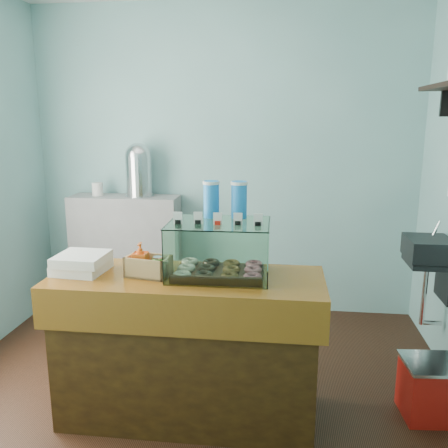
# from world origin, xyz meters

# --- Properties ---
(ground) EXTENTS (3.50, 3.50, 0.00)m
(ground) POSITION_xyz_m (0.00, 0.00, 0.00)
(ground) COLOR black
(ground) RESTS_ON ground
(room_shell) EXTENTS (3.54, 3.04, 2.82)m
(room_shell) POSITION_xyz_m (0.03, 0.01, 1.71)
(room_shell) COLOR #70A2A3
(room_shell) RESTS_ON ground
(counter) EXTENTS (1.60, 0.60, 0.90)m
(counter) POSITION_xyz_m (0.00, -0.25, 0.46)
(counter) COLOR #44290D
(counter) RESTS_ON ground
(back_shelf) EXTENTS (1.00, 0.32, 1.10)m
(back_shelf) POSITION_xyz_m (-0.90, 1.32, 0.55)
(back_shelf) COLOR gray
(back_shelf) RESTS_ON ground
(display_case) EXTENTS (0.59, 0.44, 0.54)m
(display_case) POSITION_xyz_m (0.19, -0.17, 1.08)
(display_case) COLOR black
(display_case) RESTS_ON counter
(condiment_crate) EXTENTS (0.27, 0.20, 0.20)m
(condiment_crate) POSITION_xyz_m (-0.23, -0.27, 0.97)
(condiment_crate) COLOR tan
(condiment_crate) RESTS_ON counter
(pastry_boxes) EXTENTS (0.31, 0.31, 0.11)m
(pastry_boxes) POSITION_xyz_m (-0.64, -0.25, 0.96)
(pastry_boxes) COLOR silver
(pastry_boxes) RESTS_ON counter
(coffee_urn) EXTENTS (0.26, 0.26, 0.48)m
(coffee_urn) POSITION_xyz_m (-0.75, 1.33, 1.35)
(coffee_urn) COLOR silver
(coffee_urn) RESTS_ON back_shelf
(red_cooler) EXTENTS (0.44, 0.35, 0.36)m
(red_cooler) POSITION_xyz_m (1.51, -0.09, 0.18)
(red_cooler) COLOR red
(red_cooler) RESTS_ON ground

